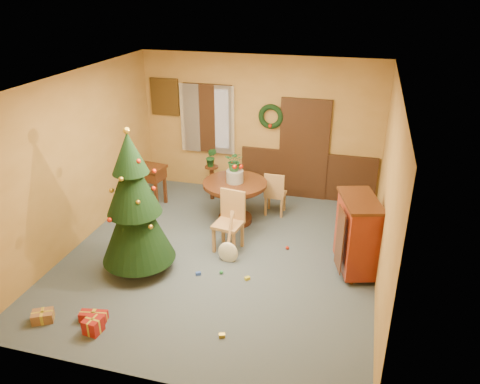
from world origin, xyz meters
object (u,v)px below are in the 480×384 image
(chair_near, at_px, (230,219))
(sideboard, at_px, (357,233))
(writing_desk, at_px, (143,174))
(dining_table, at_px, (235,194))
(christmas_tree, at_px, (134,206))

(chair_near, xyz_separation_m, sideboard, (2.07, -0.15, 0.11))
(sideboard, bearing_deg, writing_desk, 162.12)
(dining_table, bearing_deg, chair_near, -79.21)
(dining_table, relative_size, chair_near, 1.16)
(dining_table, xyz_separation_m, sideboard, (2.25, -1.07, 0.09))
(sideboard, bearing_deg, chair_near, 175.85)
(christmas_tree, relative_size, writing_desk, 2.36)
(dining_table, relative_size, writing_desk, 1.20)
(writing_desk, height_order, sideboard, sideboard)
(dining_table, distance_m, writing_desk, 2.05)
(writing_desk, bearing_deg, sideboard, -17.88)
(dining_table, xyz_separation_m, writing_desk, (-2.02, 0.31, 0.06))
(chair_near, height_order, writing_desk, chair_near)
(dining_table, height_order, writing_desk, writing_desk)
(dining_table, height_order, christmas_tree, christmas_tree)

